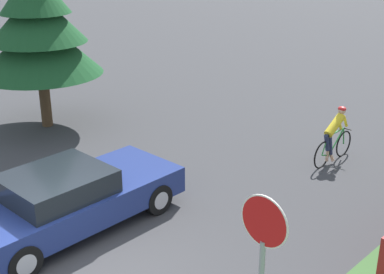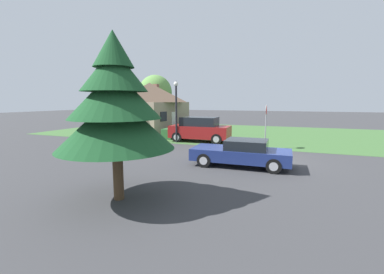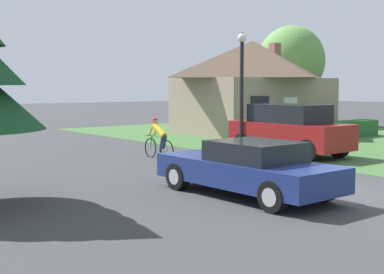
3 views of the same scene
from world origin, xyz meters
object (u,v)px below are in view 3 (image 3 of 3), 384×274
cyclist (159,139)px  street_lamp (242,78)px  sedan_left_lane (248,169)px  cottage_house (252,86)px  parked_suv_right (290,130)px  deciduous_tree_right (291,61)px

cyclist → street_lamp: bearing=-101.9°
sedan_left_lane → cottage_house: bearing=-45.9°
parked_suv_right → deciduous_tree_right: (11.86, 10.32, 3.24)m
parked_suv_right → street_lamp: 2.63m
cyclist → street_lamp: (3.29, -0.71, 2.14)m
street_lamp → sedan_left_lane: bearing=-132.5°
cyclist → parked_suv_right: parked_suv_right is taller
sedan_left_lane → deciduous_tree_right: deciduous_tree_right is taller
deciduous_tree_right → sedan_left_lane: bearing=-141.2°
cottage_house → cyclist: size_ratio=4.63×
sedan_left_lane → parked_suv_right: 7.69m
sedan_left_lane → parked_suv_right: size_ratio=1.02×
cyclist → street_lamp: size_ratio=0.38×
cottage_house → sedan_left_lane: (-11.91, -11.86, -1.95)m
street_lamp → deciduous_tree_right: 15.66m
sedan_left_lane → deciduous_tree_right: size_ratio=0.71×
cyclist → parked_suv_right: 4.85m
sedan_left_lane → parked_suv_right: bearing=-56.5°
sedan_left_lane → street_lamp: size_ratio=1.01×
cottage_house → parked_suv_right: cottage_house is taller
street_lamp → cottage_house: bearing=42.6°
cottage_house → deciduous_tree_right: bearing=28.7°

